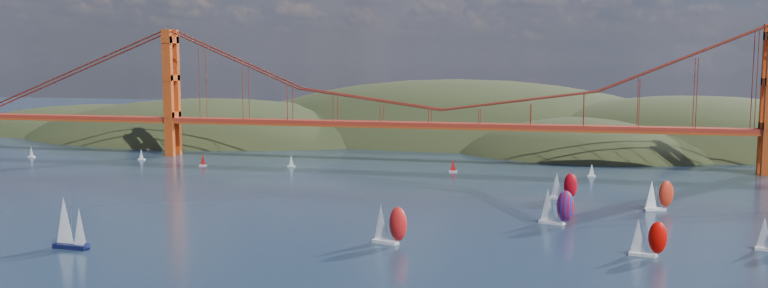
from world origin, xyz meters
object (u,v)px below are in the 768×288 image
racer_1 (647,237)px  racer_rwb (556,206)px  sloop_navy (69,223)px  racer_3 (658,195)px  racer_5 (563,185)px  racer_0 (389,224)px

racer_1 → racer_rwb: size_ratio=0.87×
sloop_navy → racer_rwb: (105.55, 50.66, -0.90)m
sloop_navy → racer_3: sloop_navy is taller
racer_5 → racer_0: bearing=-104.3°
racer_0 → racer_3: size_ratio=1.06×
racer_1 → racer_3: 53.35m
racer_3 → racer_rwb: bearing=-157.7°
racer_0 → racer_5: (38.65, 65.15, -0.34)m
racer_0 → racer_5: racer_0 is taller
racer_5 → sloop_navy: bearing=-125.0°
racer_1 → racer_rwb: 33.85m
racer_0 → racer_rwb: size_ratio=0.99×
racer_rwb → racer_0: bearing=-123.9°
racer_1 → racer_5: racer_5 is taller
sloop_navy → racer_rwb: size_ratio=1.27×
racer_1 → racer_5: (-17.67, 62.79, 0.24)m
racer_3 → racer_5: bearing=139.1°
racer_1 → racer_3: size_ratio=0.93×
racer_rwb → sloop_navy: bearing=-137.4°
sloop_navy → racer_3: (133.29, 75.64, -1.22)m
racer_0 → racer_1: (56.32, 2.36, -0.57)m
racer_0 → racer_1: size_ratio=1.14×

